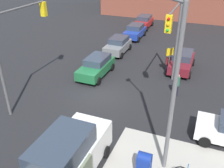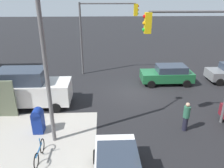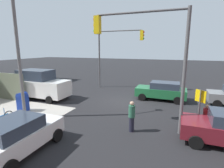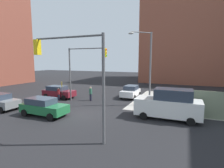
{
  "view_description": "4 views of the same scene",
  "coord_description": "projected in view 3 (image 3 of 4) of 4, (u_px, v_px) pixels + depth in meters",
  "views": [
    {
      "loc": [
        14.56,
        6.76,
        9.54
      ],
      "look_at": [
        1.13,
        1.35,
        1.74
      ],
      "focal_mm": 40.0,
      "sensor_mm": 36.0,
      "label": 1
    },
    {
      "loc": [
        2.57,
        15.47,
        7.22
      ],
      "look_at": [
        2.0,
        2.33,
        1.72
      ],
      "focal_mm": 35.0,
      "sensor_mm": 36.0,
      "label": 2
    },
    {
      "loc": [
        -4.25,
        13.98,
        4.55
      ],
      "look_at": [
        0.86,
        0.83,
        1.64
      ],
      "focal_mm": 28.0,
      "sensor_mm": 36.0,
      "label": 3
    },
    {
      "loc": [
        8.84,
        -13.44,
        4.96
      ],
      "look_at": [
        1.98,
        2.67,
        2.62
      ],
      "focal_mm": 28.0,
      "sensor_mm": 36.0,
      "label": 4
    }
  ],
  "objects": [
    {
      "name": "bicycle_leaning_on_fence",
      "position": [
        1.0,
        119.0,
        10.53
      ],
      "size": [
        0.05,
        1.75,
        0.97
      ],
      "color": "black",
      "rests_on": "ground"
    },
    {
      "name": "mailbox_blue",
      "position": [
        23.0,
        101.0,
        12.66
      ],
      "size": [
        0.56,
        0.64,
        1.43
      ],
      "color": "navy",
      "rests_on": "ground"
    },
    {
      "name": "traffic_signal_nw_corner",
      "position": [
        147.0,
        47.0,
        9.25
      ],
      "size": [
        5.18,
        0.36,
        6.5
      ],
      "color": "#59595B",
      "rests_on": "ground"
    },
    {
      "name": "pedestrian_crossing",
      "position": [
        206.0,
        118.0,
        9.5
      ],
      "size": [
        0.36,
        0.36,
        1.58
      ],
      "rotation": [
        0.0,
        0.0,
        1.87
      ],
      "color": "maroon",
      "rests_on": "ground"
    },
    {
      "name": "pedestrian_waiting",
      "position": [
        132.0,
        116.0,
        9.55
      ],
      "size": [
        0.36,
        0.36,
        1.74
      ],
      "rotation": [
        0.0,
        0.0,
        1.26
      ],
      "color": "#2D664C",
      "rests_on": "ground"
    },
    {
      "name": "van_white_delivery",
      "position": [
        39.0,
        85.0,
        15.99
      ],
      "size": [
        5.4,
        2.32,
        2.62
      ],
      "color": "white",
      "rests_on": "ground"
    },
    {
      "name": "coupe_white",
      "position": [
        19.0,
        135.0,
        7.59
      ],
      "size": [
        2.02,
        3.84,
        1.62
      ],
      "color": "white",
      "rests_on": "ground"
    },
    {
      "name": "ground_plane",
      "position": [
        125.0,
        101.0,
        15.19
      ],
      "size": [
        120.0,
        120.0,
        0.0
      ],
      "primitive_type": "plane",
      "color": "black"
    },
    {
      "name": "street_lamp_corner",
      "position": [
        24.0,
        46.0,
        10.92
      ],
      "size": [
        2.13,
        1.92,
        8.0
      ],
      "color": "slate",
      "rests_on": "ground"
    },
    {
      "name": "traffic_signal_se_corner",
      "position": [
        115.0,
        48.0,
        19.26
      ],
      "size": [
        5.24,
        0.36,
        6.5
      ],
      "color": "#59595B",
      "rests_on": "ground"
    },
    {
      "name": "warning_sign_two_way",
      "position": [
        200.0,
        104.0,
        9.34
      ],
      "size": [
        0.48,
        0.48,
        2.4
      ],
      "color": "#4C4C4C",
      "rests_on": "ground"
    },
    {
      "name": "coupe_green",
      "position": [
        162.0,
        91.0,
        15.54
      ],
      "size": [
        4.32,
        2.02,
        1.62
      ],
      "color": "#1E6638",
      "rests_on": "ground"
    }
  ]
}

